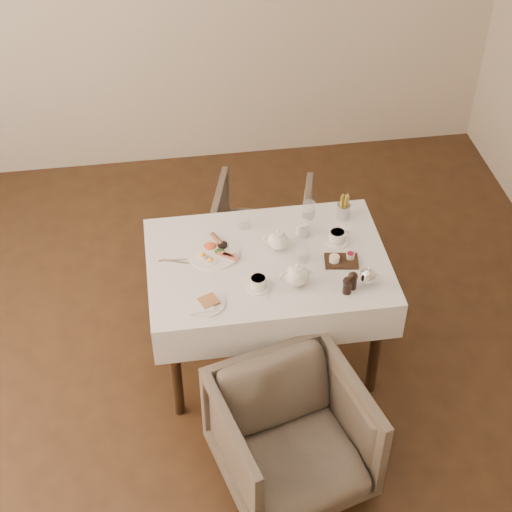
{
  "coord_description": "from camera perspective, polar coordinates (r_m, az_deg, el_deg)",
  "views": [
    {
      "loc": [
        -0.29,
        -2.69,
        3.53
      ],
      "look_at": [
        0.16,
        0.33,
        0.82
      ],
      "focal_mm": 55.0,
      "sensor_mm": 36.0,
      "label": 1
    }
  ],
  "objects": [
    {
      "name": "pepper_mill_left",
      "position": [
        3.97,
        6.67,
        -2.11
      ],
      "size": [
        0.06,
        0.06,
        0.1
      ],
      "primitive_type": null,
      "rotation": [
        0.0,
        0.0,
        0.13
      ],
      "color": "black",
      "rests_on": "table"
    },
    {
      "name": "glass_left",
      "position": [
        4.35,
        -0.92,
        2.64
      ],
      "size": [
        0.07,
        0.07,
        0.09
      ],
      "primitive_type": "cylinder",
      "rotation": [
        0.0,
        0.0,
        0.12
      ],
      "color": "silver",
      "rests_on": "table"
    },
    {
      "name": "glass_mid",
      "position": [
        4.13,
        3.44,
        0.21
      ],
      "size": [
        0.08,
        0.08,
        0.1
      ],
      "primitive_type": "cylinder",
      "rotation": [
        0.0,
        0.0,
        0.14
      ],
      "color": "silver",
      "rests_on": "table"
    },
    {
      "name": "armchair_far",
      "position": [
        5.1,
        0.48,
        2.03
      ],
      "size": [
        0.75,
        0.76,
        0.57
      ],
      "primitive_type": "imported",
      "rotation": [
        0.0,
        0.0,
        2.88
      ],
      "color": "brown",
      "rests_on": "ground"
    },
    {
      "name": "creamer",
      "position": [
        4.3,
        3.37,
        2.01
      ],
      "size": [
        0.09,
        0.09,
        0.08
      ],
      "primitive_type": "cylinder",
      "rotation": [
        0.0,
        0.0,
        -0.34
      ],
      "color": "white",
      "rests_on": "table"
    },
    {
      "name": "table",
      "position": [
        4.24,
        0.84,
        -1.46
      ],
      "size": [
        1.28,
        0.88,
        0.75
      ],
      "color": "black",
      "rests_on": "ground"
    },
    {
      "name": "pepper_mill_right",
      "position": [
        4.0,
        7.04,
        -1.76
      ],
      "size": [
        0.06,
        0.06,
        0.1
      ],
      "primitive_type": null,
      "rotation": [
        0.0,
        0.0,
        0.2
      ],
      "color": "black",
      "rests_on": "table"
    },
    {
      "name": "condiment_board",
      "position": [
        4.16,
        6.21,
        -0.29
      ],
      "size": [
        0.19,
        0.14,
        0.05
      ],
      "rotation": [
        0.0,
        0.0,
        -0.15
      ],
      "color": "black",
      "rests_on": "table"
    },
    {
      "name": "cutlery_knife",
      "position": [
        4.16,
        -5.65,
        -0.44
      ],
      "size": [
        0.17,
        0.07,
        0.0
      ],
      "primitive_type": "cube",
      "rotation": [
        0.0,
        0.0,
        1.24
      ],
      "color": "silver",
      "rests_on": "table"
    },
    {
      "name": "teacup_near",
      "position": [
        3.99,
        0.16,
        -1.97
      ],
      "size": [
        0.13,
        0.13,
        0.06
      ],
      "rotation": [
        0.0,
        0.0,
        -0.14
      ],
      "color": "white",
      "rests_on": "table"
    },
    {
      "name": "silver_pot",
      "position": [
        4.03,
        8.15,
        -1.39
      ],
      "size": [
        0.13,
        0.11,
        0.11
      ],
      "primitive_type": null,
      "rotation": [
        0.0,
        0.0,
        0.25
      ],
      "color": "white",
      "rests_on": "table"
    },
    {
      "name": "armchair_near",
      "position": [
        3.94,
        2.62,
        -13.01
      ],
      "size": [
        0.85,
        0.86,
        0.64
      ],
      "primitive_type": "imported",
      "rotation": [
        0.0,
        0.0,
        0.26
      ],
      "color": "brown",
      "rests_on": "ground"
    },
    {
      "name": "fries_cup",
      "position": [
        4.42,
        6.39,
        3.52
      ],
      "size": [
        0.08,
        0.08,
        0.16
      ],
      "rotation": [
        0.0,
        0.0,
        0.09
      ],
      "color": "silver",
      "rests_on": "table"
    },
    {
      "name": "teapot_front",
      "position": [
        3.98,
        3.01,
        -1.32
      ],
      "size": [
        0.18,
        0.14,
        0.14
      ],
      "primitive_type": null,
      "rotation": [
        0.0,
        0.0,
        0.06
      ],
      "color": "white",
      "rests_on": "table"
    },
    {
      "name": "breakfast_plate",
      "position": [
        4.2,
        -3.13,
        0.35
      ],
      "size": [
        0.29,
        0.29,
        0.04
      ],
      "rotation": [
        0.0,
        0.0,
        -0.04
      ],
      "color": "white",
      "rests_on": "table"
    },
    {
      "name": "cutlery_fork",
      "position": [
        4.18,
        -5.95,
        -0.3
      ],
      "size": [
        0.17,
        0.03,
        0.0
      ],
      "primitive_type": "cube",
      "rotation": [
        0.0,
        0.0,
        1.5
      ],
      "color": "silver",
      "rests_on": "table"
    },
    {
      "name": "teapot_centre",
      "position": [
        4.19,
        1.61,
        1.24
      ],
      "size": [
        0.18,
        0.16,
        0.13
      ],
      "primitive_type": null,
      "rotation": [
        0.0,
        0.0,
        -0.25
      ],
      "color": "white",
      "rests_on": "table"
    },
    {
      "name": "teacup_far",
      "position": [
        4.28,
        5.92,
        1.38
      ],
      "size": [
        0.14,
        0.14,
        0.07
      ],
      "rotation": [
        0.0,
        0.0,
        0.18
      ],
      "color": "white",
      "rests_on": "table"
    },
    {
      "name": "glass_right",
      "position": [
        4.42,
        3.85,
        3.37
      ],
      "size": [
        0.09,
        0.09,
        0.1
      ],
      "primitive_type": "cylinder",
      "rotation": [
        0.0,
        0.0,
        -0.33
      ],
      "color": "silver",
      "rests_on": "table"
    },
    {
      "name": "side_plate",
      "position": [
        3.91,
        -3.68,
        -3.53
      ],
      "size": [
        0.18,
        0.18,
        0.02
      ],
      "rotation": [
        0.0,
        0.0,
        0.18
      ],
      "color": "white",
      "rests_on": "table"
    }
  ]
}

